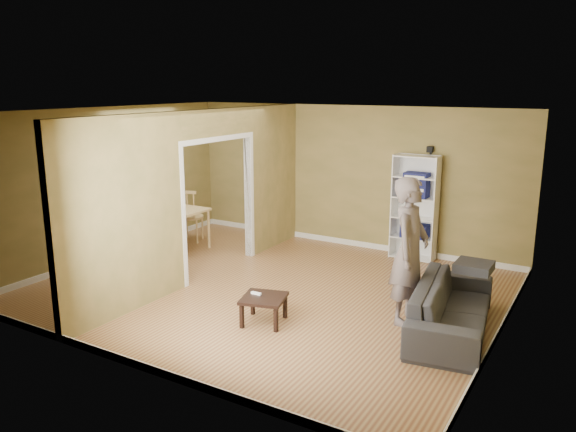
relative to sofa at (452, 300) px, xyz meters
The scene contains 15 objects.
room_shell 2.85m from the sofa, behind, with size 6.50×6.50×6.50m.
partition 4.00m from the sofa, behind, with size 0.22×5.50×2.60m, color #9A8347, non-canonical shape.
wall_speaker 3.37m from the sofa, 113.42° to the left, with size 0.10×0.10×0.10m, color black.
sofa is the anchor object (origin of this frame).
person 0.90m from the sofa, behind, with size 0.62×0.80×2.19m, color slate.
bookshelf 3.05m from the sofa, 117.05° to the left, with size 0.76×0.33×1.81m.
paper_box_navy_a 2.96m from the sofa, 117.00° to the left, with size 0.45×0.29×0.23m, color navy.
paper_box_navy_b 3.07m from the sofa, 117.45° to the left, with size 0.42×0.28×0.22m, color navy.
paper_box_navy_c 3.13m from the sofa, 117.31° to the left, with size 0.40×0.26×0.21m, color navy.
coffee_table 2.33m from the sofa, 155.28° to the right, with size 0.53×0.53×0.35m.
game_controller 2.44m from the sofa, 156.92° to the right, with size 0.14×0.04×0.03m, color white.
dining_table 5.46m from the sofa, 169.85° to the left, with size 1.21×0.81×0.76m.
chair_left 6.17m from the sofa, behind, with size 0.41×0.41×0.90m, color tan, non-canonical shape.
chair_near 5.32m from the sofa, behind, with size 0.44×0.44×0.96m, color tan, non-canonical shape.
chair_far 5.61m from the sofa, 164.28° to the left, with size 0.47×0.47×1.03m, color tan, non-canonical shape.
Camera 1 is at (4.24, -6.63, 2.98)m, focal length 35.00 mm.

